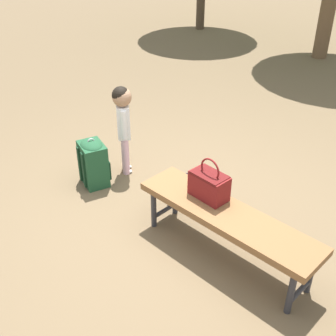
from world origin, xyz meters
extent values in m
plane|color=brown|center=(0.00, 0.00, 0.00)|extent=(40.00, 40.00, 0.00)
cube|color=brown|center=(-0.69, 0.07, 0.42)|extent=(1.64, 0.58, 0.06)
cylinder|color=#2D2D33|center=(-0.01, 0.29, 0.20)|extent=(0.05, 0.05, 0.39)
cylinder|color=#2D2D33|center=(0.02, 0.01, 0.20)|extent=(0.05, 0.05, 0.39)
cylinder|color=#2D2D33|center=(-1.40, 0.12, 0.20)|extent=(0.05, 0.05, 0.39)
cylinder|color=#2D2D33|center=(-1.37, -0.15, 0.20)|extent=(0.05, 0.05, 0.39)
cylinder|color=#2D2D33|center=(0.01, 0.15, 0.10)|extent=(0.07, 0.28, 0.04)
cylinder|color=#2D2D33|center=(-1.38, -0.01, 0.10)|extent=(0.07, 0.28, 0.04)
cube|color=maroon|center=(-0.44, 0.03, 0.56)|extent=(0.33, 0.20, 0.22)
cube|color=#561313|center=(-0.44, 0.03, 0.67)|extent=(0.30, 0.20, 0.02)
torus|color=maroon|center=(-0.44, 0.03, 0.72)|extent=(0.20, 0.03, 0.20)
cylinder|color=#E5B2C6|center=(1.00, -0.07, 0.21)|extent=(0.08, 0.08, 0.42)
cylinder|color=#E5B2C6|center=(0.91, -0.02, 0.21)|extent=(0.08, 0.08, 0.42)
ellipsoid|color=white|center=(0.99, -0.09, 0.02)|extent=(0.09, 0.10, 0.04)
ellipsoid|color=white|center=(0.90, -0.04, 0.02)|extent=(0.09, 0.10, 0.04)
cube|color=white|center=(0.95, -0.05, 0.60)|extent=(0.20, 0.19, 0.36)
cylinder|color=white|center=(1.04, -0.10, 0.62)|extent=(0.06, 0.06, 0.31)
cylinder|color=white|center=(0.86, 0.01, 0.62)|extent=(0.06, 0.06, 0.31)
sphere|color=#A57A5B|center=(0.95, -0.05, 0.88)|extent=(0.20, 0.20, 0.20)
sphere|color=black|center=(0.96, -0.04, 0.90)|extent=(0.18, 0.18, 0.18)
cube|color=#1E4C2D|center=(0.96, 0.35, 0.23)|extent=(0.36, 0.29, 0.46)
ellipsoid|color=#1E4C2D|center=(0.96, 0.35, 0.45)|extent=(0.34, 0.27, 0.11)
cube|color=#13311D|center=(0.93, 0.22, 0.16)|extent=(0.22, 0.07, 0.21)
cube|color=#13311D|center=(1.05, 0.46, 0.23)|extent=(0.06, 0.03, 0.39)
cube|color=#13311D|center=(0.91, 0.48, 0.23)|extent=(0.06, 0.03, 0.39)
torus|color=#B2B2B7|center=(0.96, 0.35, 0.50)|extent=(0.03, 0.08, 0.08)
cube|color=black|center=(0.18, -0.15, 0.14)|extent=(0.23, 0.23, 0.27)
ellipsoid|color=black|center=(0.18, -0.15, 0.27)|extent=(0.22, 0.22, 0.06)
cube|color=black|center=(0.13, -0.10, 0.10)|extent=(0.11, 0.10, 0.12)
cube|color=black|center=(0.20, -0.24, 0.14)|extent=(0.03, 0.03, 0.23)
cube|color=black|center=(0.26, -0.18, 0.14)|extent=(0.03, 0.03, 0.23)
torus|color=#B2B2B7|center=(0.18, -0.15, 0.29)|extent=(0.04, 0.04, 0.04)
camera|label=1|loc=(-2.49, 2.10, 2.50)|focal=45.37mm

